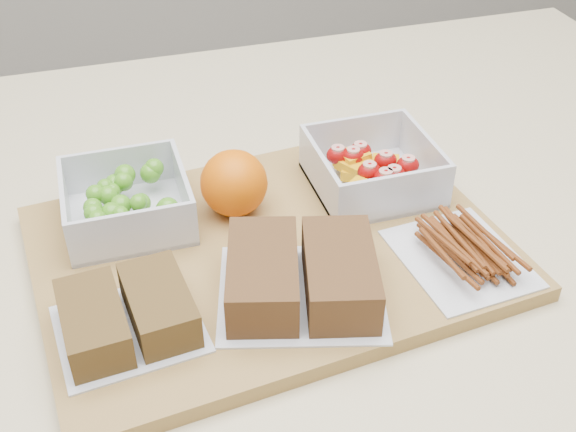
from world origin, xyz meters
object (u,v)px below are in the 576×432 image
sandwich_bag_left (127,315)px  sandwich_bag_center (301,275)px  fruit_container (372,171)px  pretzel_bag (462,248)px  orange (234,183)px  grape_container (128,202)px  cutting_board (271,252)px

sandwich_bag_left → sandwich_bag_center: (0.14, -0.00, 0.00)m
sandwich_bag_center → fruit_container: bearing=48.2°
sandwich_bag_center → sandwich_bag_left: bearing=179.9°
pretzel_bag → orange: bearing=143.3°
sandwich_bag_left → fruit_container: bearing=26.6°
grape_container → sandwich_bag_left: bearing=-97.3°
cutting_board → orange: size_ratio=6.48×
grape_container → pretzel_bag: size_ratio=0.88×
fruit_container → sandwich_bag_left: bearing=-153.4°
cutting_board → sandwich_bag_center: size_ratio=2.51×
orange → sandwich_bag_center: bearing=-79.2°
grape_container → sandwich_bag_left: (-0.02, -0.15, -0.00)m
fruit_container → grape_container: bearing=176.2°
fruit_container → orange: bearing=179.8°
cutting_board → pretzel_bag: 0.17m
cutting_board → fruit_container: fruit_container is taller
cutting_board → sandwich_bag_center: sandwich_bag_center is taller
sandwich_bag_center → pretzel_bag: sandwich_bag_center is taller
grape_container → orange: bearing=-8.9°
sandwich_bag_left → sandwich_bag_center: size_ratio=0.73×
fruit_container → orange: (-0.14, 0.00, 0.01)m
cutting_board → sandwich_bag_left: bearing=-158.7°
fruit_container → pretzel_bag: 0.13m
grape_container → sandwich_bag_center: 0.19m
orange → sandwich_bag_center: size_ratio=0.39×
cutting_board → orange: (-0.02, 0.06, 0.04)m
cutting_board → orange: bearing=101.0°
orange → sandwich_bag_center: orange is taller
cutting_board → grape_container: 0.14m
fruit_container → sandwich_bag_center: (-0.12, -0.13, 0.00)m
sandwich_bag_left → pretzel_bag: 0.29m
grape_container → orange: orange is taller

